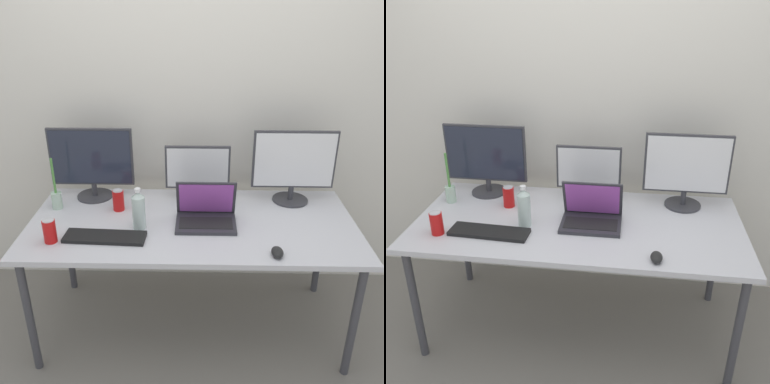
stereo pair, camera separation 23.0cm
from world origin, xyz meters
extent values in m
plane|color=gray|center=(0.00, 0.00, 0.00)|extent=(16.00, 16.00, 0.00)
cube|color=silver|center=(0.00, 0.59, 1.30)|extent=(7.00, 0.08, 2.60)
cylinder|color=#424247|center=(-0.85, -0.36, 0.35)|extent=(0.04, 0.04, 0.71)
cylinder|color=#424247|center=(0.85, -0.36, 0.35)|extent=(0.04, 0.04, 0.71)
cylinder|color=#424247|center=(-0.85, 0.36, 0.35)|extent=(0.04, 0.04, 0.71)
cylinder|color=#424247|center=(0.85, 0.36, 0.35)|extent=(0.04, 0.04, 0.71)
cube|color=silver|center=(0.00, 0.00, 0.72)|extent=(1.81, 0.84, 0.03)
cylinder|color=#38383D|center=(-0.61, 0.30, 0.75)|extent=(0.22, 0.22, 0.01)
cylinder|color=#38383D|center=(-0.61, 0.30, 0.79)|extent=(0.03, 0.03, 0.08)
cube|color=#38383D|center=(-0.61, 0.30, 1.00)|extent=(0.50, 0.02, 0.35)
cube|color=#232838|center=(-0.61, 0.29, 1.00)|extent=(0.48, 0.01, 0.33)
cylinder|color=#38383D|center=(0.03, 0.28, 0.75)|extent=(0.18, 0.18, 0.01)
cylinder|color=#38383D|center=(0.03, 0.28, 0.79)|extent=(0.03, 0.03, 0.07)
cube|color=#38383D|center=(0.03, 0.28, 0.95)|extent=(0.39, 0.02, 0.26)
cube|color=white|center=(0.03, 0.26, 0.95)|extent=(0.36, 0.01, 0.24)
cylinder|color=#38383D|center=(0.59, 0.28, 0.75)|extent=(0.21, 0.21, 0.01)
cylinder|color=#38383D|center=(0.59, 0.28, 0.79)|extent=(0.03, 0.03, 0.08)
cube|color=#38383D|center=(0.59, 0.28, 1.01)|extent=(0.49, 0.02, 0.35)
cube|color=white|center=(0.59, 0.26, 1.01)|extent=(0.46, 0.01, 0.33)
cube|color=#2D2D33|center=(0.08, -0.04, 0.75)|extent=(0.33, 0.23, 0.02)
cube|color=black|center=(0.08, -0.06, 0.76)|extent=(0.29, 0.13, 0.00)
cube|color=#2D2D33|center=(0.08, 0.04, 0.87)|extent=(0.33, 0.09, 0.22)
cube|color=#A54CB2|center=(0.08, 0.03, 0.87)|extent=(0.30, 0.08, 0.20)
cube|color=black|center=(-0.45, -0.20, 0.75)|extent=(0.43, 0.15, 0.02)
ellipsoid|color=black|center=(0.42, -0.33, 0.76)|extent=(0.06, 0.09, 0.04)
cylinder|color=silver|center=(-0.28, -0.08, 0.83)|extent=(0.07, 0.07, 0.19)
cone|color=silver|center=(-0.28, -0.08, 0.94)|extent=(0.06, 0.06, 0.03)
cylinder|color=white|center=(-0.28, -0.08, 0.97)|extent=(0.03, 0.03, 0.02)
cylinder|color=red|center=(-0.72, -0.23, 0.80)|extent=(0.07, 0.07, 0.12)
cylinder|color=silver|center=(-0.72, -0.23, 0.86)|extent=(0.06, 0.06, 0.00)
cylinder|color=red|center=(-0.43, 0.13, 0.80)|extent=(0.07, 0.07, 0.12)
cylinder|color=silver|center=(-0.43, 0.13, 0.86)|extent=(0.06, 0.06, 0.00)
cylinder|color=#B2D1B7|center=(-0.80, 0.14, 0.79)|extent=(0.06, 0.06, 0.10)
cylinder|color=#519342|center=(-0.80, 0.14, 0.95)|extent=(0.01, 0.01, 0.21)
camera|label=1|loc=(0.05, -2.09, 1.90)|focal=40.00mm
camera|label=2|loc=(0.28, -2.07, 1.90)|focal=40.00mm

